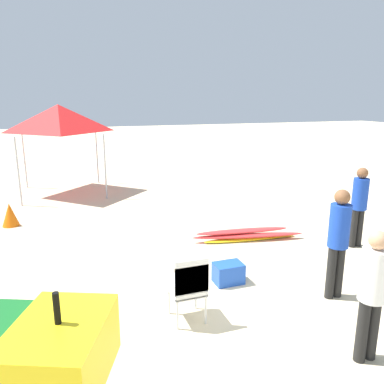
# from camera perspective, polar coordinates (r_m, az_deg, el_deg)

# --- Properties ---
(ground) EXTENTS (80.00, 80.00, 0.00)m
(ground) POSITION_cam_1_polar(r_m,az_deg,el_deg) (5.84, 3.72, -18.66)
(ground) COLOR beige
(stacked_plastic_chairs) EXTENTS (0.48, 0.48, 1.02)m
(stacked_plastic_chairs) POSITION_cam_1_polar(r_m,az_deg,el_deg) (5.49, -0.46, -13.63)
(stacked_plastic_chairs) COLOR silver
(stacked_plastic_chairs) RESTS_ON ground
(surfboard_pile) EXTENTS (2.55, 0.80, 0.24)m
(surfboard_pile) POSITION_cam_1_polar(r_m,az_deg,el_deg) (8.76, 8.28, -6.41)
(surfboard_pile) COLOR yellow
(surfboard_pile) RESTS_ON ground
(lifeguard_near_left) EXTENTS (0.32, 0.32, 1.80)m
(lifeguard_near_left) POSITION_cam_1_polar(r_m,az_deg,el_deg) (6.39, 21.17, -6.25)
(lifeguard_near_left) COLOR black
(lifeguard_near_left) RESTS_ON ground
(lifeguard_near_center) EXTENTS (0.32, 0.32, 1.74)m
(lifeguard_near_center) POSITION_cam_1_polar(r_m,az_deg,el_deg) (8.79, 23.87, -1.36)
(lifeguard_near_center) COLOR black
(lifeguard_near_center) RESTS_ON ground
(lifeguard_near_right) EXTENTS (0.32, 0.32, 1.67)m
(lifeguard_near_right) POSITION_cam_1_polar(r_m,az_deg,el_deg) (5.08, 25.52, -12.94)
(lifeguard_near_right) COLOR black
(lifeguard_near_right) RESTS_ON ground
(popup_canopy) EXTENTS (2.57, 2.57, 2.96)m
(popup_canopy) POSITION_cam_1_polar(r_m,az_deg,el_deg) (13.34, -19.40, 10.42)
(popup_canopy) COLOR #B2B2B7
(popup_canopy) RESTS_ON ground
(traffic_cone_near) EXTENTS (0.42, 0.42, 0.59)m
(traffic_cone_near) POSITION_cam_1_polar(r_m,az_deg,el_deg) (10.60, -25.70, -3.08)
(traffic_cone_near) COLOR orange
(traffic_cone_near) RESTS_ON ground
(cooler_box) EXTENTS (0.50, 0.35, 0.36)m
(cooler_box) POSITION_cam_1_polar(r_m,az_deg,el_deg) (6.78, 5.49, -12.05)
(cooler_box) COLOR blue
(cooler_box) RESTS_ON ground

